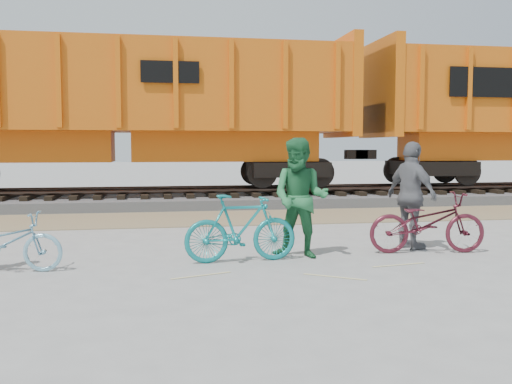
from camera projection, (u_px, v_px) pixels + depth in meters
ground at (262, 262)px, 8.86m from camera, size 120.00×120.00×0.00m
gravel_strip at (222, 218)px, 14.26m from camera, size 120.00×3.00×0.02m
ballast_bed at (209, 200)px, 17.69m from camera, size 120.00×4.00×0.30m
track at (209, 189)px, 17.67m from camera, size 120.00×2.60×0.24m
hopper_car_center at (122, 106)px, 17.02m from camera, size 14.00×3.13×4.65m
bicycle_blue at (4, 242)px, 8.11m from camera, size 1.68×0.71×0.86m
bicycle_teal at (241, 228)px, 8.82m from camera, size 1.79×0.61×1.06m
bicycle_maroon at (427, 223)px, 9.58m from camera, size 2.03×0.91×1.03m
person_man at (300, 198)px, 9.16m from camera, size 1.18×1.09×1.93m
person_woman at (412, 195)px, 9.93m from camera, size 0.79×1.19×1.88m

